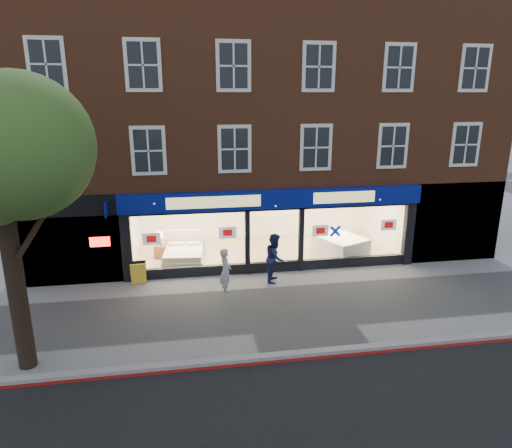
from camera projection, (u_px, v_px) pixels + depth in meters
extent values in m
plane|color=gray|center=(293.00, 306.00, 14.94)|extent=(120.00, 120.00, 0.00)
cube|color=#8C0A07|center=(321.00, 358.00, 12.00)|extent=(60.00, 0.10, 0.01)
cube|color=gray|center=(319.00, 352.00, 12.17)|extent=(60.00, 0.25, 0.12)
cube|color=tan|center=(264.00, 252.00, 19.91)|extent=(11.00, 4.50, 0.10)
cube|color=brown|center=(257.00, 95.00, 19.74)|extent=(19.00, 8.00, 6.70)
cube|color=#2D2D30|center=(257.00, 7.00, 18.78)|extent=(19.00, 8.00, 0.30)
cube|color=navy|center=(276.00, 199.00, 16.86)|extent=(11.40, 0.28, 0.70)
cube|color=black|center=(274.00, 266.00, 17.81)|extent=(11.00, 0.18, 0.40)
cube|color=black|center=(127.00, 248.00, 16.61)|extent=(0.35, 0.30, 2.60)
cube|color=black|center=(408.00, 233.00, 18.34)|extent=(0.35, 0.30, 2.60)
cube|color=white|center=(189.00, 241.00, 16.87)|extent=(4.20, 0.02, 2.10)
cube|color=white|center=(356.00, 232.00, 17.90)|extent=(4.20, 0.02, 2.10)
cube|color=white|center=(273.00, 242.00, 17.71)|extent=(1.80, 0.02, 2.10)
cube|color=silver|center=(256.00, 211.00, 21.69)|extent=(11.00, 0.20, 2.60)
cube|color=#FFEAC6|center=(264.00, 195.00, 19.20)|extent=(11.00, 4.50, 0.12)
cube|color=black|center=(67.00, 239.00, 16.42)|extent=(3.80, 0.60, 3.30)
cube|color=#FF140C|center=(100.00, 242.00, 16.29)|extent=(0.70, 0.04, 0.35)
cube|color=black|center=(453.00, 221.00, 18.70)|extent=(4.00, 0.40, 3.30)
cylinder|color=black|center=(16.00, 286.00, 11.07)|extent=(0.44, 0.44, 4.40)
sphere|color=#33541F|center=(23.00, 156.00, 9.92)|extent=(2.40, 2.40, 2.40)
cube|color=beige|center=(184.00, 259.00, 18.39)|extent=(1.74, 1.99, 0.32)
cube|color=beige|center=(184.00, 253.00, 18.32)|extent=(1.67, 1.91, 0.23)
cube|color=beige|center=(186.00, 243.00, 19.23)|extent=(1.65, 0.28, 1.10)
cube|color=beige|center=(176.00, 244.00, 18.88)|extent=(0.62, 0.35, 0.11)
cube|color=beige|center=(193.00, 243.00, 18.93)|extent=(0.62, 0.35, 0.11)
cube|color=brown|center=(161.00, 252.00, 18.95)|extent=(0.55, 0.55, 0.55)
cube|color=silver|center=(340.00, 252.00, 19.39)|extent=(2.24, 2.45, 0.26)
cube|color=silver|center=(340.00, 246.00, 19.31)|extent=(2.24, 2.45, 0.26)
cube|color=silver|center=(340.00, 240.00, 19.24)|extent=(2.24, 2.45, 0.26)
imported|color=black|center=(349.00, 244.00, 20.00)|extent=(1.85, 0.82, 0.53)
cube|color=yellow|center=(139.00, 273.00, 16.58)|extent=(0.56, 0.37, 0.84)
imported|color=#AAACB2|center=(226.00, 272.00, 15.62)|extent=(0.41, 0.61, 1.65)
imported|color=#1C214F|center=(275.00, 258.00, 16.71)|extent=(0.94, 1.06, 1.82)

